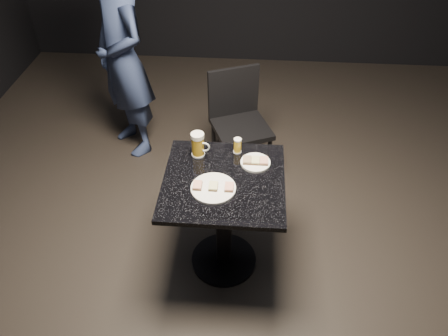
% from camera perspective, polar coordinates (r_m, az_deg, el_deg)
% --- Properties ---
extents(floor, '(6.00, 6.00, 0.00)m').
position_cam_1_polar(floor, '(3.06, -0.03, -11.98)').
color(floor, black).
rests_on(floor, ground).
extents(plate_large, '(0.25, 0.25, 0.01)m').
position_cam_1_polar(plate_large, '(2.44, -1.40, -2.66)').
color(plate_large, white).
rests_on(plate_large, table).
extents(plate_small, '(0.18, 0.18, 0.01)m').
position_cam_1_polar(plate_small, '(2.61, 4.12, 0.71)').
color(plate_small, white).
rests_on(plate_small, table).
extents(patron, '(0.71, 0.73, 1.69)m').
position_cam_1_polar(patron, '(3.64, -13.10, 13.77)').
color(patron, navy).
rests_on(patron, floor).
extents(table, '(0.70, 0.70, 0.75)m').
position_cam_1_polar(table, '(2.67, -0.03, -5.36)').
color(table, black).
rests_on(table, floor).
extents(beer_mug, '(0.12, 0.08, 0.16)m').
position_cam_1_polar(beer_mug, '(2.63, -3.40, 3.08)').
color(beer_mug, silver).
rests_on(beer_mug, table).
extents(beer_tumbler, '(0.05, 0.05, 0.10)m').
position_cam_1_polar(beer_tumbler, '(2.67, 1.78, 2.95)').
color(beer_tumbler, silver).
rests_on(beer_tumbler, table).
extents(chair, '(0.54, 0.54, 0.87)m').
position_cam_1_polar(chair, '(3.44, 1.87, 6.53)').
color(chair, black).
rests_on(chair, floor).
extents(canapes_on_plate_large, '(0.23, 0.07, 0.02)m').
position_cam_1_polar(canapes_on_plate_large, '(2.43, -1.41, -2.38)').
color(canapes_on_plate_large, '#4C3521').
rests_on(canapes_on_plate_large, plate_large).
extents(canapes_on_plate_small, '(0.15, 0.07, 0.02)m').
position_cam_1_polar(canapes_on_plate_small, '(2.60, 4.14, 0.98)').
color(canapes_on_plate_small, '#4C3521').
rests_on(canapes_on_plate_small, plate_small).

